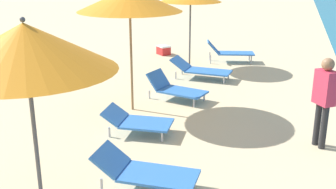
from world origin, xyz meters
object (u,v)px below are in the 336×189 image
(cooler_box, at_px, (164,50))
(lounger_second_shoreside, at_px, (144,171))
(umbrella_third, at_px, (130,0))
(lounger_third_inland, at_px, (137,121))
(lounger_farthest_shoreside, at_px, (229,52))
(person_walking_near, at_px, (324,94))
(lounger_third_shoreside, at_px, (175,88))
(lounger_farthest_inland, at_px, (200,69))
(umbrella_second, at_px, (25,47))

(cooler_box, bearing_deg, lounger_second_shoreside, -74.66)
(umbrella_third, bearing_deg, lounger_third_inland, -65.05)
(lounger_farthest_shoreside, xyz_separation_m, person_walking_near, (2.45, -5.80, 0.61))
(lounger_third_inland, bearing_deg, umbrella_third, 110.81)
(umbrella_third, height_order, lounger_third_shoreside, umbrella_third)
(lounger_second_shoreside, bearing_deg, cooler_box, 104.63)
(lounger_farthest_inland, xyz_separation_m, cooler_box, (-1.85, 2.64, -0.11))
(lounger_farthest_shoreside, bearing_deg, person_walking_near, -80.69)
(lounger_third_shoreside, distance_m, cooler_box, 4.84)
(umbrella_third, bearing_deg, lounger_farthest_inland, 72.66)
(umbrella_third, height_order, lounger_farthest_inland, umbrella_third)
(person_walking_near, bearing_deg, umbrella_third, 131.30)
(lounger_farthest_inland, bearing_deg, lounger_second_shoreside, -81.16)
(umbrella_third, xyz_separation_m, cooler_box, (-0.97, 5.46, -2.19))
(lounger_second_shoreside, bearing_deg, lounger_farthest_shoreside, 89.37)
(lounger_second_shoreside, distance_m, lounger_farthest_shoreside, 7.99)
(lounger_farthest_shoreside, relative_size, lounger_farthest_inland, 0.94)
(lounger_second_shoreside, height_order, lounger_farthest_shoreside, lounger_farthest_shoreside)
(umbrella_second, xyz_separation_m, lounger_third_inland, (0.14, 2.93, -1.96))
(umbrella_third, xyz_separation_m, lounger_farthest_inland, (0.88, 2.82, -2.07))
(umbrella_second, relative_size, lounger_farthest_shoreside, 1.62)
(lounger_farthest_shoreside, bearing_deg, umbrella_second, -109.44)
(umbrella_third, bearing_deg, lounger_farthest_shoreside, 74.88)
(lounger_farthest_inland, relative_size, person_walking_near, 1.05)
(umbrella_second, distance_m, lounger_farthest_shoreside, 9.32)
(umbrella_second, relative_size, lounger_farthest_inland, 1.53)
(umbrella_third, height_order, lounger_farthest_shoreside, umbrella_third)
(umbrella_second, bearing_deg, cooler_box, 98.25)
(lounger_second_shoreside, relative_size, person_walking_near, 0.93)
(lounger_second_shoreside, height_order, cooler_box, lounger_second_shoreside)
(cooler_box, bearing_deg, lounger_third_shoreside, -69.70)
(umbrella_second, bearing_deg, lounger_third_inland, 87.20)
(umbrella_third, distance_m, lounger_third_inland, 2.48)
(umbrella_third, height_order, cooler_box, umbrella_third)
(lounger_farthest_inland, bearing_deg, person_walking_near, -47.21)
(lounger_second_shoreside, relative_size, lounger_third_inland, 1.13)
(lounger_farthest_inland, bearing_deg, umbrella_third, -103.12)
(umbrella_second, xyz_separation_m, lounger_farthest_inland, (0.47, 6.95, -1.93))
(umbrella_second, xyz_separation_m, person_walking_near, (3.38, 3.29, -1.25))
(umbrella_second, xyz_separation_m, cooler_box, (-1.39, 9.58, -2.05))
(lounger_farthest_inland, height_order, cooler_box, lounger_farthest_inland)
(lounger_second_shoreside, bearing_deg, lounger_third_shoreside, 98.61)
(umbrella_third, distance_m, cooler_box, 5.96)
(umbrella_third, xyz_separation_m, lounger_farthest_shoreside, (1.34, 4.96, -2.00))
(cooler_box, bearing_deg, person_walking_near, -52.85)
(umbrella_third, bearing_deg, umbrella_second, -84.26)
(lounger_third_inland, bearing_deg, lounger_third_shoreside, 81.88)
(umbrella_second, bearing_deg, lounger_farthest_inland, 86.17)
(umbrella_second, height_order, lounger_third_shoreside, umbrella_second)
(person_walking_near, bearing_deg, cooler_box, 90.87)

